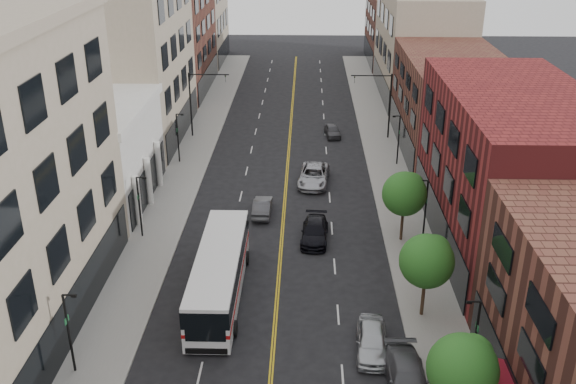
# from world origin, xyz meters

# --- Properties ---
(sidewalk_left) EXTENTS (4.00, 110.00, 0.15)m
(sidewalk_left) POSITION_xyz_m (-10.00, 35.00, 0.07)
(sidewalk_left) COLOR gray
(sidewalk_left) RESTS_ON ground
(sidewalk_right) EXTENTS (4.00, 110.00, 0.15)m
(sidewalk_right) POSITION_xyz_m (10.00, 35.00, 0.07)
(sidewalk_right) COLOR gray
(sidewalk_right) RESTS_ON ground
(bldg_l_white) EXTENTS (10.00, 14.00, 8.00)m
(bldg_l_white) POSITION_xyz_m (-17.00, 31.00, 4.00)
(bldg_l_white) COLOR silver
(bldg_l_white) RESTS_ON ground
(bldg_l_far_a) EXTENTS (10.00, 20.00, 18.00)m
(bldg_l_far_a) POSITION_xyz_m (-17.00, 48.00, 9.00)
(bldg_l_far_a) COLOR gray
(bldg_l_far_a) RESTS_ON ground
(bldg_l_far_b) EXTENTS (10.00, 20.00, 15.00)m
(bldg_l_far_b) POSITION_xyz_m (-17.00, 68.00, 7.50)
(bldg_l_far_b) COLOR brown
(bldg_l_far_b) RESTS_ON ground
(bldg_r_mid) EXTENTS (10.00, 22.00, 12.00)m
(bldg_r_mid) POSITION_xyz_m (17.00, 24.00, 6.00)
(bldg_r_mid) COLOR maroon
(bldg_r_mid) RESTS_ON ground
(bldg_r_far_a) EXTENTS (10.00, 20.00, 10.00)m
(bldg_r_far_a) POSITION_xyz_m (17.00, 45.00, 5.00)
(bldg_r_far_a) COLOR brown
(bldg_r_far_a) RESTS_ON ground
(bldg_r_far_b) EXTENTS (10.00, 22.00, 14.00)m
(bldg_r_far_b) POSITION_xyz_m (17.00, 66.00, 7.00)
(bldg_r_far_b) COLOR gray
(bldg_r_far_b) RESTS_ON ground
(bldg_r_far_c) EXTENTS (10.00, 18.00, 11.00)m
(bldg_r_far_c) POSITION_xyz_m (17.00, 86.00, 5.50)
(bldg_r_far_c) COLOR brown
(bldg_r_far_c) RESTS_ON ground
(tree_r_1) EXTENTS (3.40, 3.40, 5.59)m
(tree_r_1) POSITION_xyz_m (9.39, 4.07, 4.13)
(tree_r_1) COLOR black
(tree_r_1) RESTS_ON sidewalk_right
(tree_r_2) EXTENTS (3.40, 3.40, 5.59)m
(tree_r_2) POSITION_xyz_m (9.39, 14.07, 4.13)
(tree_r_2) COLOR black
(tree_r_2) RESTS_ON sidewalk_right
(tree_r_3) EXTENTS (3.40, 3.40, 5.59)m
(tree_r_3) POSITION_xyz_m (9.39, 24.07, 4.13)
(tree_r_3) COLOR black
(tree_r_3) RESTS_ON sidewalk_right
(lamp_l_1) EXTENTS (0.81, 0.55, 5.05)m
(lamp_l_1) POSITION_xyz_m (-10.95, 8.00, 2.97)
(lamp_l_1) COLOR black
(lamp_l_1) RESTS_ON sidewalk_left
(lamp_l_2) EXTENTS (0.81, 0.55, 5.05)m
(lamp_l_2) POSITION_xyz_m (-10.95, 24.00, 2.97)
(lamp_l_2) COLOR black
(lamp_l_2) RESTS_ON sidewalk_left
(lamp_l_3) EXTENTS (0.81, 0.55, 5.05)m
(lamp_l_3) POSITION_xyz_m (-10.95, 40.00, 2.97)
(lamp_l_3) COLOR black
(lamp_l_3) RESTS_ON sidewalk_left
(lamp_r_1) EXTENTS (0.81, 0.55, 5.05)m
(lamp_r_1) POSITION_xyz_m (10.95, 8.00, 2.97)
(lamp_r_1) COLOR black
(lamp_r_1) RESTS_ON sidewalk_right
(lamp_r_2) EXTENTS (0.81, 0.55, 5.05)m
(lamp_r_2) POSITION_xyz_m (10.95, 24.00, 2.97)
(lamp_r_2) COLOR black
(lamp_r_2) RESTS_ON sidewalk_right
(lamp_r_3) EXTENTS (0.81, 0.55, 5.05)m
(lamp_r_3) POSITION_xyz_m (10.95, 40.00, 2.97)
(lamp_r_3) COLOR black
(lamp_r_3) RESTS_ON sidewalk_right
(signal_mast_left) EXTENTS (4.49, 0.18, 7.20)m
(signal_mast_left) POSITION_xyz_m (-10.27, 48.00, 4.65)
(signal_mast_left) COLOR black
(signal_mast_left) RESTS_ON sidewalk_left
(signal_mast_right) EXTENTS (4.49, 0.18, 7.20)m
(signal_mast_right) POSITION_xyz_m (10.27, 48.00, 4.65)
(signal_mast_right) COLOR black
(signal_mast_right) RESTS_ON sidewalk_right
(city_bus) EXTENTS (3.13, 12.88, 3.31)m
(city_bus) POSITION_xyz_m (-3.81, 15.88, 1.92)
(city_bus) COLOR white
(city_bus) RESTS_ON ground
(car_parked_mid) EXTENTS (2.32, 5.35, 1.53)m
(car_parked_mid) POSITION_xyz_m (7.40, 7.10, 0.77)
(car_parked_mid) COLOR #48494D
(car_parked_mid) RESTS_ON ground
(car_parked_far) EXTENTS (2.13, 4.68, 1.56)m
(car_parked_far) POSITION_xyz_m (5.80, 10.35, 0.78)
(car_parked_far) COLOR #B4B7BC
(car_parked_far) RESTS_ON ground
(car_lane_behind) EXTENTS (1.55, 4.24, 1.39)m
(car_lane_behind) POSITION_xyz_m (-1.80, 28.42, 0.69)
(car_lane_behind) COLOR #414145
(car_lane_behind) RESTS_ON ground
(car_lane_a) EXTENTS (2.35, 5.12, 1.45)m
(car_lane_a) POSITION_xyz_m (2.58, 24.00, 0.72)
(car_lane_a) COLOR black
(car_lane_a) RESTS_ON ground
(car_lane_b) EXTENTS (3.22, 6.09, 1.63)m
(car_lane_b) POSITION_xyz_m (2.59, 35.09, 0.82)
(car_lane_b) COLOR #A8AAB0
(car_lane_b) RESTS_ON ground
(car_lane_c) EXTENTS (2.01, 3.98, 1.30)m
(car_lane_c) POSITION_xyz_m (4.79, 48.62, 0.65)
(car_lane_c) COLOR #424146
(car_lane_c) RESTS_ON ground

